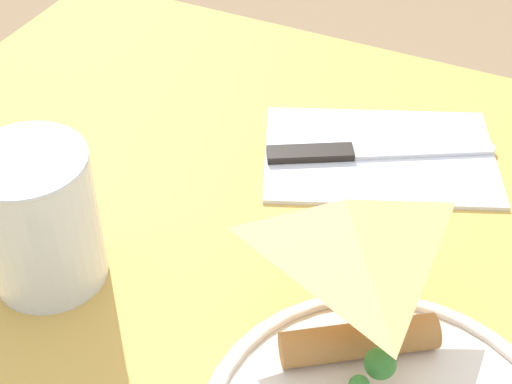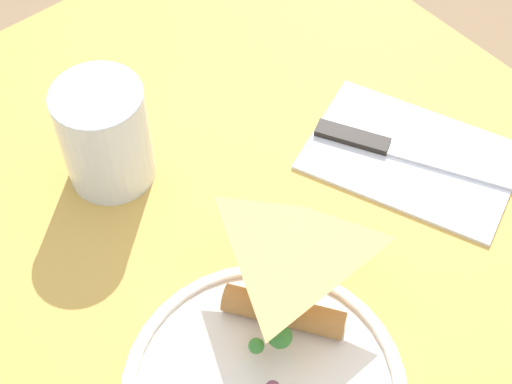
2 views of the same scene
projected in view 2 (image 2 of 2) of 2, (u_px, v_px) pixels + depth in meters
plate_pizza at (265, 384)px, 0.64m from camera, size 0.23×0.23×0.05m
milk_glass at (106, 139)px, 0.75m from camera, size 0.09×0.09×0.11m
napkin_folded at (411, 157)px, 0.80m from camera, size 0.24×0.20×0.00m
butter_knife at (402, 151)px, 0.80m from camera, size 0.19×0.12×0.01m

